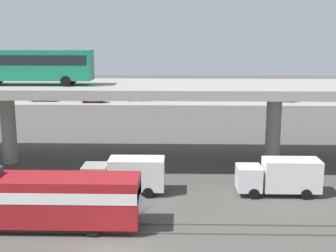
# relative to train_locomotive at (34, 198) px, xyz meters

# --- Properties ---
(rail_strip_near) EXTENTS (110.00, 0.12, 0.12)m
(rail_strip_near) POSITION_rel_train_locomotive_xyz_m (5.82, -0.75, -2.13)
(rail_strip_near) COLOR #59544C
(rail_strip_near) RESTS_ON ground_plane
(rail_strip_far) EXTENTS (110.00, 0.12, 0.12)m
(rail_strip_far) POSITION_rel_train_locomotive_xyz_m (5.82, 0.75, -2.13)
(rail_strip_far) COLOR #59544C
(rail_strip_far) RESTS_ON ground_plane
(train_locomotive) EXTENTS (17.07, 3.04, 4.18)m
(train_locomotive) POSITION_rel_train_locomotive_xyz_m (0.00, 0.00, 0.00)
(train_locomotive) COLOR maroon
(train_locomotive) RESTS_ON ground_plane
(highway_overpass) EXTENTS (96.00, 11.89, 8.31)m
(highway_overpass) POSITION_rel_train_locomotive_xyz_m (5.82, 16.00, 5.42)
(highway_overpass) COLOR gray
(highway_overpass) RESTS_ON ground_plane
(transit_bus_on_overpass) EXTENTS (12.00, 2.68, 3.40)m
(transit_bus_on_overpass) POSITION_rel_train_locomotive_xyz_m (-4.65, 14.54, 8.18)
(transit_bus_on_overpass) COLOR #197A56
(transit_bus_on_overpass) RESTS_ON highway_overpass
(service_truck_west) EXTENTS (6.80, 2.46, 3.04)m
(service_truck_west) POSITION_rel_train_locomotive_xyz_m (18.27, 7.06, -0.55)
(service_truck_west) COLOR silver
(service_truck_west) RESTS_ON ground_plane
(service_truck_east) EXTENTS (6.80, 2.46, 3.04)m
(service_truck_east) POSITION_rel_train_locomotive_xyz_m (5.45, 7.06, -0.55)
(service_truck_east) COLOR #9E998C
(service_truck_east) RESTS_ON ground_plane
(pier_parking_lot) EXTENTS (65.50, 10.96, 1.65)m
(pier_parking_lot) POSITION_rel_train_locomotive_xyz_m (5.82, 51.00, -1.37)
(pier_parking_lot) COLOR gray
(pier_parking_lot) RESTS_ON ground_plane
(parked_car_0) EXTENTS (4.24, 1.82, 1.50)m
(parked_car_0) POSITION_rel_train_locomotive_xyz_m (28.41, 50.21, 0.23)
(parked_car_0) COLOR silver
(parked_car_0) RESTS_ON pier_parking_lot
(parked_car_1) EXTENTS (4.67, 2.00, 1.50)m
(parked_car_1) POSITION_rel_train_locomotive_xyz_m (-14.55, 49.95, 0.24)
(parked_car_1) COLOR maroon
(parked_car_1) RESTS_ON pier_parking_lot
(parked_car_2) EXTENTS (4.03, 1.88, 1.50)m
(parked_car_2) POSITION_rel_train_locomotive_xyz_m (2.15, 50.87, 0.23)
(parked_car_2) COLOR #B7B7BC
(parked_car_2) RESTS_ON pier_parking_lot
(parked_car_3) EXTENTS (4.11, 1.94, 1.50)m
(parked_car_3) POSITION_rel_train_locomotive_xyz_m (-9.64, 51.32, 0.23)
(parked_car_3) COLOR maroon
(parked_car_3) RESTS_ON pier_parking_lot
(parked_car_4) EXTENTS (4.08, 1.93, 1.50)m
(parked_car_4) POSITION_rel_train_locomotive_xyz_m (28.61, 53.51, 0.23)
(parked_car_4) COLOR navy
(parked_car_4) RESTS_ON pier_parking_lot
(parked_car_5) EXTENTS (4.37, 1.95, 1.50)m
(parked_car_5) POSITION_rel_train_locomotive_xyz_m (-5.23, 48.46, 0.23)
(parked_car_5) COLOR maroon
(parked_car_5) RESTS_ON pier_parking_lot
(harbor_water) EXTENTS (140.00, 36.00, 0.01)m
(harbor_water) POSITION_rel_train_locomotive_xyz_m (5.82, 74.00, -2.19)
(harbor_water) COLOR navy
(harbor_water) RESTS_ON ground_plane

